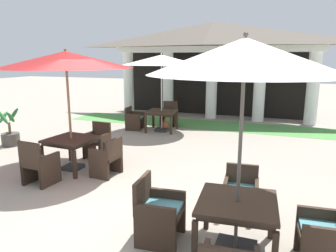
# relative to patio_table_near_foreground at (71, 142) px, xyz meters

# --- Properties ---
(ground_plane) EXTENTS (60.00, 60.00, 0.00)m
(ground_plane) POSITION_rel_patio_table_near_foreground_xyz_m (1.58, -1.26, -0.64)
(ground_plane) COLOR #9E9384
(background_pavilion) EXTENTS (8.97, 2.40, 3.93)m
(background_pavilion) POSITION_rel_patio_table_near_foreground_xyz_m (1.58, 7.47, 2.30)
(background_pavilion) COLOR white
(background_pavilion) RESTS_ON ground
(lawn_strip) EXTENTS (10.77, 1.78, 0.01)m
(lawn_strip) POSITION_rel_patio_table_near_foreground_xyz_m (1.58, 5.88, -0.64)
(lawn_strip) COLOR #519347
(lawn_strip) RESTS_ON ground
(patio_table_near_foreground) EXTENTS (1.05, 1.05, 0.74)m
(patio_table_near_foreground) POSITION_rel_patio_table_near_foreground_xyz_m (0.00, 0.00, 0.00)
(patio_table_near_foreground) COLOR #38281E
(patio_table_near_foreground) RESTS_ON ground
(patio_umbrella_near_foreground) EXTENTS (2.91, 2.91, 2.73)m
(patio_umbrella_near_foreground) POSITION_rel_patio_table_near_foreground_xyz_m (0.00, -0.00, 1.83)
(patio_umbrella_near_foreground) COLOR #2D2D2D
(patio_umbrella_near_foreground) RESTS_ON ground
(patio_chair_near_foreground_north) EXTENTS (0.60, 0.53, 0.90)m
(patio_chair_near_foreground_north) POSITION_rel_patio_table_near_foreground_xyz_m (0.07, 0.97, -0.23)
(patio_chair_near_foreground_north) COLOR #38281E
(patio_chair_near_foreground_north) RESTS_ON ground
(patio_chair_near_foreground_east) EXTENTS (0.54, 0.63, 0.84)m
(patio_chair_near_foreground_east) POSITION_rel_patio_table_near_foreground_xyz_m (0.97, -0.07, -0.24)
(patio_chair_near_foreground_east) COLOR #38281E
(patio_chair_near_foreground_east) RESTS_ON ground
(patio_chair_near_foreground_south) EXTENTS (0.59, 0.59, 0.93)m
(patio_chair_near_foreground_south) POSITION_rel_patio_table_near_foreground_xyz_m (-0.07, -0.98, -0.22)
(patio_chair_near_foreground_south) COLOR #38281E
(patio_chair_near_foreground_south) RESTS_ON ground
(patio_table_mid_left) EXTENTS (1.07, 1.07, 0.73)m
(patio_table_mid_left) POSITION_rel_patio_table_near_foreground_xyz_m (4.02, -1.92, -0.01)
(patio_table_mid_left) COLOR #38281E
(patio_table_mid_left) RESTS_ON ground
(patio_umbrella_mid_left) EXTENTS (2.33, 2.33, 2.83)m
(patio_umbrella_mid_left) POSITION_rel_patio_table_near_foreground_xyz_m (4.02, -1.92, 1.88)
(patio_umbrella_mid_left) COLOR #2D2D2D
(patio_umbrella_mid_left) RESTS_ON ground
(patio_chair_mid_left_west) EXTENTS (0.64, 0.66, 0.91)m
(patio_chair_mid_left_west) POSITION_rel_patio_table_near_foreground_xyz_m (2.95, -2.00, -0.23)
(patio_chair_mid_left_west) COLOR #38281E
(patio_chair_mid_left_west) RESTS_ON ground
(patio_chair_mid_left_north) EXTENTS (0.58, 0.53, 0.80)m
(patio_chair_mid_left_north) POSITION_rel_patio_table_near_foreground_xyz_m (3.94, -0.85, -0.26)
(patio_chair_mid_left_north) COLOR #38281E
(patio_chair_mid_left_north) RESTS_ON ground
(patio_chair_mid_left_east) EXTENTS (0.61, 0.62, 0.89)m
(patio_chair_mid_left_east) POSITION_rel_patio_table_near_foreground_xyz_m (5.09, -1.83, -0.24)
(patio_chair_mid_left_east) COLOR #38281E
(patio_chair_mid_left_east) RESTS_ON ground
(patio_table_mid_right) EXTENTS (1.05, 1.05, 0.72)m
(patio_table_mid_right) POSITION_rel_patio_table_near_foreground_xyz_m (0.52, 4.33, -0.02)
(patio_table_mid_right) COLOR #38281E
(patio_table_mid_right) RESTS_ON ground
(patio_umbrella_mid_right) EXTENTS (2.65, 2.65, 2.68)m
(patio_umbrella_mid_right) POSITION_rel_patio_table_near_foreground_xyz_m (0.52, 4.33, 1.79)
(patio_umbrella_mid_right) COLOR #2D2D2D
(patio_umbrella_mid_right) RESTS_ON ground
(patio_chair_mid_right_west) EXTENTS (0.62, 0.64, 0.80)m
(patio_chair_mid_right_west) POSITION_rel_patio_table_near_foreground_xyz_m (-0.50, 4.23, -0.26)
(patio_chair_mid_right_west) COLOR #38281E
(patio_chair_mid_right_west) RESTS_ON ground
(patio_chair_mid_right_north) EXTENTS (0.62, 0.61, 0.89)m
(patio_chair_mid_right_north) POSITION_rel_patio_table_near_foreground_xyz_m (0.42, 5.35, -0.25)
(patio_chair_mid_right_north) COLOR #38281E
(patio_chair_mid_right_north) RESTS_ON ground
(potted_palm_left_edge) EXTENTS (0.50, 0.50, 1.12)m
(potted_palm_left_edge) POSITION_rel_patio_table_near_foreground_xyz_m (-2.96, 1.05, -0.34)
(potted_palm_left_edge) COLOR #47423D
(potted_palm_left_edge) RESTS_ON ground
(terracotta_urn) EXTENTS (0.27, 0.27, 0.41)m
(terracotta_urn) POSITION_rel_patio_table_near_foreground_xyz_m (0.56, 4.53, -0.47)
(terracotta_urn) COLOR #9E5633
(terracotta_urn) RESTS_ON ground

